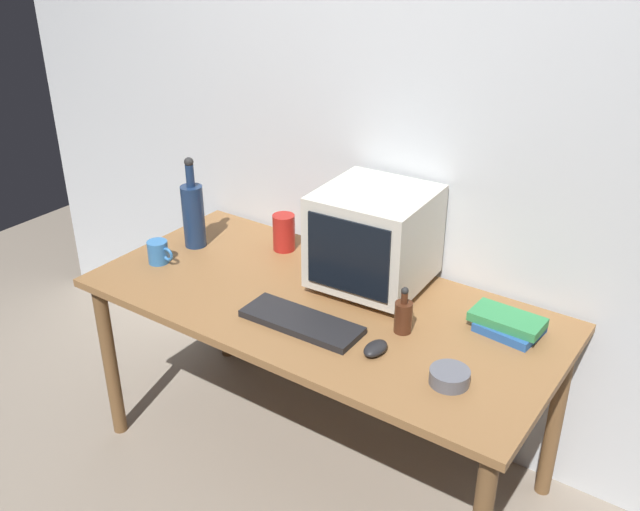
% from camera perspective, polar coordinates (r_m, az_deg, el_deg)
% --- Properties ---
extents(ground_plane, '(6.00, 6.00, 0.00)m').
position_cam_1_polar(ground_plane, '(2.96, 0.00, -15.95)').
color(ground_plane, gray).
extents(back_wall, '(4.00, 0.08, 2.50)m').
position_cam_1_polar(back_wall, '(2.68, 5.73, 10.15)').
color(back_wall, silver).
rests_on(back_wall, ground).
extents(desk, '(1.70, 0.80, 0.73)m').
position_cam_1_polar(desk, '(2.56, 0.00, -5.19)').
color(desk, olive).
rests_on(desk, ground).
extents(crt_monitor, '(0.40, 0.41, 0.37)m').
position_cam_1_polar(crt_monitor, '(2.54, 4.38, 1.41)').
color(crt_monitor, beige).
rests_on(crt_monitor, desk).
extents(keyboard, '(0.42, 0.16, 0.02)m').
position_cam_1_polar(keyboard, '(2.38, -1.51, -5.35)').
color(keyboard, black).
rests_on(keyboard, desk).
extents(computer_mouse, '(0.07, 0.10, 0.04)m').
position_cam_1_polar(computer_mouse, '(2.25, 4.47, -7.45)').
color(computer_mouse, black).
rests_on(computer_mouse, desk).
extents(bottle_tall, '(0.09, 0.09, 0.38)m').
position_cam_1_polar(bottle_tall, '(2.90, -10.15, 3.36)').
color(bottle_tall, navy).
rests_on(bottle_tall, desk).
extents(bottle_short, '(0.06, 0.06, 0.17)m').
position_cam_1_polar(bottle_short, '(2.34, 6.71, -4.80)').
color(bottle_short, '#472314').
rests_on(bottle_short, desk).
extents(book_stack, '(0.24, 0.18, 0.06)m').
position_cam_1_polar(book_stack, '(2.42, 14.90, -5.31)').
color(book_stack, '#28569E').
rests_on(book_stack, desk).
extents(mug, '(0.12, 0.08, 0.09)m').
position_cam_1_polar(mug, '(2.83, -12.84, 0.27)').
color(mug, '#3370B2').
rests_on(mug, desk).
extents(cd_spindle, '(0.12, 0.12, 0.04)m').
position_cam_1_polar(cd_spindle, '(2.15, 10.36, -9.56)').
color(cd_spindle, '#595B66').
rests_on(cd_spindle, desk).
extents(metal_canister, '(0.09, 0.09, 0.15)m').
position_cam_1_polar(metal_canister, '(2.86, -2.92, 1.87)').
color(metal_canister, '#A51E19').
rests_on(metal_canister, desk).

